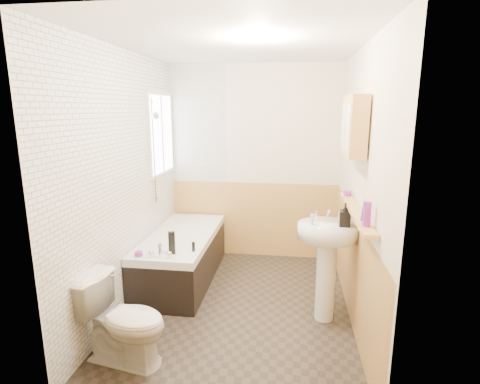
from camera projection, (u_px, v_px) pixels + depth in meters
name	position (u px, v px, depth m)	size (l,w,h in m)	color
floor	(238.00, 306.00, 3.78)	(2.80, 2.80, 0.00)	#2B241E
ceiling	(238.00, 44.00, 3.23)	(2.80, 2.80, 0.00)	white
wall_back	(253.00, 164.00, 4.87)	(2.20, 0.02, 2.50)	#F0E2C6
wall_front	(202.00, 234.00, 2.14)	(2.20, 0.02, 2.50)	#F0E2C6
wall_left	(126.00, 182.00, 3.65)	(0.02, 2.80, 2.50)	#F0E2C6
wall_right	(360.00, 188.00, 3.35)	(0.02, 2.80, 2.50)	#F0E2C6
wainscot_right	(352.00, 266.00, 3.52)	(0.01, 2.80, 1.00)	#DBA85A
wainscot_front	(206.00, 347.00, 2.33)	(2.20, 0.01, 1.00)	#DBA85A
wainscot_back	(253.00, 219.00, 5.01)	(2.20, 0.01, 1.00)	#DBA85A
tile_cladding_left	(128.00, 182.00, 3.65)	(0.01, 2.80, 2.50)	white
tile_return_back	(198.00, 124.00, 4.83)	(0.75, 0.01, 1.50)	white
window	(161.00, 134.00, 4.48)	(0.03, 0.79, 0.99)	white
bathtub	(182.00, 255.00, 4.33)	(0.70, 1.61, 0.69)	black
shower_riser	(154.00, 142.00, 4.18)	(0.10, 0.08, 1.19)	silver
toilet	(123.00, 321.00, 2.89)	(0.39, 0.71, 0.69)	white
sink	(327.00, 252.00, 3.42)	(0.55, 0.44, 1.06)	white
pine_shelf	(356.00, 211.00, 3.15)	(0.10, 1.32, 0.03)	#DBA85A
medicine_cabinet	(354.00, 126.00, 3.19)	(0.14, 0.57, 0.51)	#DBA85A
foam_can	(367.00, 214.00, 2.68)	(0.06, 0.06, 0.19)	purple
green_bottle	(364.00, 209.00, 2.81)	(0.04, 0.04, 0.19)	#19339E
black_jar	(347.00, 193.00, 3.63)	(0.07, 0.07, 0.05)	purple
soap_bottle	(345.00, 221.00, 3.28)	(0.09, 0.21, 0.10)	black
clear_bottle	(312.00, 220.00, 3.31)	(0.03, 0.03, 0.09)	silver
blue_gel	(172.00, 243.00, 3.65)	(0.06, 0.04, 0.23)	black
cream_jar	(139.00, 254.00, 3.62)	(0.07, 0.07, 0.05)	purple
orange_bottle	(193.00, 247.00, 3.73)	(0.03, 0.03, 0.10)	black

